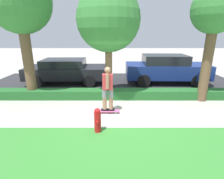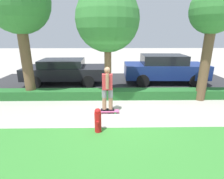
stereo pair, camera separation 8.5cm
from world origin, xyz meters
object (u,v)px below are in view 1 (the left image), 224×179
tree_far (214,14)px  parked_car_front (66,70)px  skateboard (107,111)px  tree_mid (108,20)px  skater_person (107,88)px  fire_hydrant (97,120)px  tree_near (19,4)px  parked_car_middle (165,68)px

tree_far → parked_car_front: bearing=156.5°
skateboard → tree_mid: size_ratio=0.18×
parked_car_front → skater_person: bearing=-60.0°
skater_person → fire_hydrant: skater_person is taller
tree_far → fire_hydrant: tree_far is taller
skateboard → skater_person: size_ratio=0.52×
tree_near → parked_car_front: 4.10m
tree_near → tree_mid: size_ratio=1.14×
tree_mid → tree_far: tree_mid is taller
tree_near → parked_car_front: (0.93, 2.49, -3.12)m
parked_car_middle → skateboard: bearing=-126.9°
tree_far → fire_hydrant: 5.88m
tree_far → parked_car_middle: bearing=105.4°
tree_far → parked_car_front: (-6.51, 2.83, -2.73)m
tree_mid → tree_far: bearing=-3.0°
skateboard → parked_car_front: (-2.49, 4.11, 0.67)m
tree_far → parked_car_middle: size_ratio=0.98×
tree_mid → parked_car_middle: tree_mid is taller
skateboard → tree_mid: (0.01, 1.48, 3.19)m
skateboard → tree_near: (-3.42, 1.61, 3.80)m
skater_person → tree_mid: size_ratio=0.35×
skater_person → tree_near: tree_near is taller
skater_person → tree_mid: bearing=89.4°
parked_car_front → parked_car_middle: bearing=-1.5°
tree_near → skater_person: bearing=-25.3°
tree_near → fire_hydrant: (3.15, -2.91, -3.49)m
tree_mid → fire_hydrant: size_ratio=6.07×
skater_person → fire_hydrant: 1.44m
skateboard → tree_mid: tree_mid is taller
skateboard → tree_far: size_ratio=0.18×
tree_far → skateboard: bearing=-162.4°
tree_far → parked_car_middle: 3.92m
skateboard → fire_hydrant: 1.36m
fire_hydrant → parked_car_front: bearing=112.4°
skater_person → fire_hydrant: bearing=-101.5°
skateboard → parked_car_front: size_ratio=0.18×
fire_hydrant → tree_near: bearing=137.3°
skater_person → parked_car_front: 4.80m
parked_car_middle → fire_hydrant: (-3.51, -5.38, -0.48)m
tree_far → parked_car_front: size_ratio=0.99×
parked_car_front → parked_car_middle: (5.74, -0.02, 0.11)m
tree_mid → parked_car_middle: bearing=38.8°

